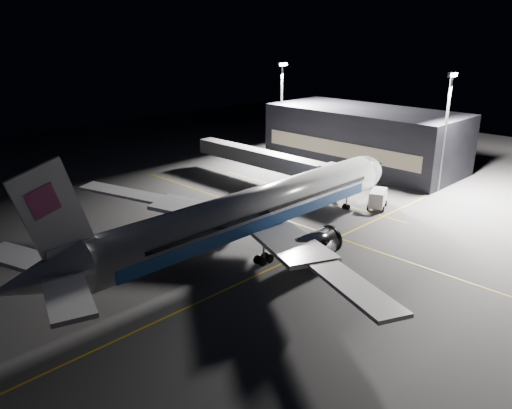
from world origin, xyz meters
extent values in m
plane|color=#4C4C4F|center=(0.00, 0.00, 0.00)|extent=(200.00, 200.00, 0.00)
cube|color=gold|center=(10.00, 0.00, 0.01)|extent=(0.25, 80.00, 0.01)
cube|color=gold|center=(0.00, -6.00, 0.01)|extent=(70.00, 0.25, 0.01)
cube|color=gold|center=(22.00, 10.00, 0.01)|extent=(0.25, 40.00, 0.01)
cylinder|color=silver|center=(0.00, 0.00, 5.30)|extent=(48.00, 5.60, 5.60)
ellipsoid|color=silver|center=(24.00, 0.00, 5.30)|extent=(8.96, 5.60, 5.60)
cube|color=black|center=(26.30, 0.00, 6.30)|extent=(2.20, 3.40, 0.90)
cone|color=silver|center=(-28.50, 0.00, 5.60)|extent=(9.00, 5.49, 5.49)
cube|color=#2350A0|center=(-1.00, 2.78, 4.40)|extent=(42.24, 0.25, 1.50)
cube|color=#2350A0|center=(-1.00, -2.78, 4.40)|extent=(42.24, 0.25, 1.50)
cube|color=silver|center=(-2.50, 8.00, 3.70)|extent=(11.36, 15.23, 1.53)
cube|color=silver|center=(-2.50, -8.00, 3.70)|extent=(11.36, 15.23, 1.53)
cube|color=silver|center=(-7.50, 20.50, 4.57)|extent=(8.57, 13.22, 1.31)
cube|color=silver|center=(-7.50, -20.50, 4.57)|extent=(8.57, 13.22, 1.31)
cube|color=silver|center=(-28.00, 5.20, 5.90)|extent=(6.20, 9.67, 0.45)
cube|color=silver|center=(-28.00, -5.20, 5.90)|extent=(6.20, 9.67, 0.45)
cube|color=white|center=(-26.20, 0.00, 11.50)|extent=(7.53, 0.40, 10.28)
cube|color=#C94486|center=(-27.00, 0.00, 12.90)|extent=(3.22, 0.55, 3.22)
cylinder|color=#B7B7BF|center=(1.20, 9.00, 2.55)|extent=(5.60, 3.40, 3.40)
cylinder|color=#B7B7BF|center=(1.20, -9.00, 2.55)|extent=(5.60, 3.40, 3.40)
cylinder|color=#9999A0|center=(20.50, 0.00, 1.25)|extent=(0.26, 0.26, 2.50)
cylinder|color=black|center=(20.50, 0.00, 0.45)|extent=(0.90, 0.70, 0.90)
cylinder|color=#9999A0|center=(-3.00, 4.30, 1.25)|extent=(0.26, 0.26, 2.50)
cylinder|color=#9999A0|center=(-3.00, -4.30, 1.25)|extent=(0.26, 0.26, 2.50)
cylinder|color=black|center=(-3.00, 4.30, 0.55)|extent=(1.10, 1.60, 1.10)
cylinder|color=black|center=(-3.00, -4.30, 0.55)|extent=(1.10, 1.60, 1.10)
cube|color=black|center=(46.00, 14.00, 6.00)|extent=(18.00, 40.00, 12.00)
cube|color=brown|center=(36.95, 14.00, 5.00)|extent=(0.15, 36.00, 3.00)
cube|color=#B2B2B7|center=(22.00, 20.05, 4.60)|extent=(3.00, 33.90, 2.80)
cube|color=#B2B2B7|center=(22.00, 4.20, 4.60)|extent=(3.60, 3.20, 3.40)
cylinder|color=#9999A0|center=(22.00, 4.20, 1.55)|extent=(0.70, 0.70, 3.10)
cylinder|color=black|center=(22.00, 3.30, 0.35)|extent=(0.70, 0.30, 0.70)
cylinder|color=black|center=(22.00, 5.10, 0.35)|extent=(0.70, 0.30, 0.70)
cylinder|color=#59595E|center=(40.00, 32.00, 10.00)|extent=(0.44, 0.44, 20.00)
cube|color=#59595E|center=(40.00, 32.00, 20.30)|extent=(2.40, 0.50, 0.80)
cube|color=white|center=(40.00, 31.65, 20.30)|extent=(2.20, 0.15, 0.60)
cylinder|color=#59595E|center=(40.00, -6.00, 10.00)|extent=(0.44, 0.44, 20.00)
cube|color=#59595E|center=(40.00, -6.00, 20.30)|extent=(2.40, 0.50, 0.80)
cube|color=white|center=(40.00, -6.35, 20.30)|extent=(2.20, 0.15, 0.60)
cube|color=silver|center=(24.58, -3.14, 1.75)|extent=(5.05, 3.87, 2.49)
cube|color=silver|center=(27.06, -2.06, 1.07)|extent=(2.51, 2.69, 1.36)
cube|color=black|center=(27.06, -2.06, 1.64)|extent=(2.01, 2.30, 0.57)
cylinder|color=black|center=(25.56, -1.42, 0.45)|extent=(0.94, 0.62, 0.90)
cylinder|color=black|center=(26.50, -3.60, 0.45)|extent=(0.94, 0.62, 0.90)
cylinder|color=black|center=(22.65, -2.68, 0.45)|extent=(0.94, 0.62, 0.90)
cylinder|color=black|center=(23.60, -4.86, 0.45)|extent=(0.94, 0.62, 0.90)
cube|color=black|center=(-4.86, 12.89, 0.64)|extent=(2.37, 1.92, 0.94)
cube|color=black|center=(-4.86, 12.89, 1.24)|extent=(1.10, 1.10, 0.51)
sphere|color=#FFF2CC|center=(-5.03, 12.12, 0.64)|extent=(0.22, 0.22, 0.22)
sphere|color=#FFF2CC|center=(-4.23, 12.41, 0.64)|extent=(0.22, 0.22, 0.22)
cylinder|color=black|center=(-4.39, 13.84, 0.26)|extent=(0.55, 0.36, 0.51)
cylinder|color=black|center=(-3.89, 12.48, 0.26)|extent=(0.55, 0.36, 0.51)
cylinder|color=black|center=(-5.84, 13.30, 0.26)|extent=(0.55, 0.36, 0.51)
cylinder|color=black|center=(-5.33, 11.94, 0.26)|extent=(0.55, 0.36, 0.51)
cone|color=#FF490A|center=(-6.82, 4.00, 0.28)|extent=(0.37, 0.37, 0.56)
cone|color=#FF490A|center=(6.00, 14.00, 0.29)|extent=(0.39, 0.39, 0.59)
cone|color=#FF490A|center=(3.80, 4.00, 0.30)|extent=(0.41, 0.41, 0.61)
camera|label=1|loc=(-43.16, -43.17, 27.24)|focal=35.00mm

